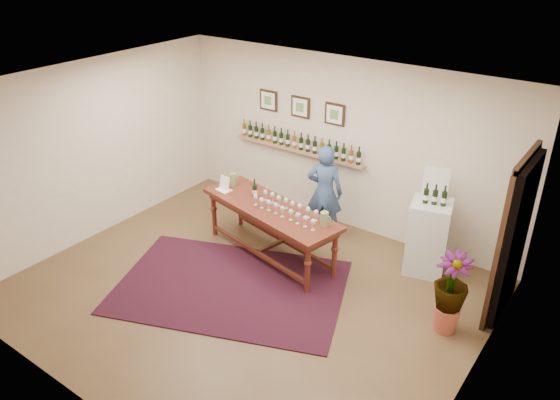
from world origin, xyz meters
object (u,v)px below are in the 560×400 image
Objects in this scene: potted_plant at (450,293)px; display_pedestal at (428,237)px; tasting_table at (270,214)px; person at (325,192)px.

display_pedestal is at bearing 123.49° from potted_plant.
display_pedestal is 1.16× the size of potted_plant.
person is at bearing 82.72° from tasting_table.
display_pedestal is (2.06, 1.00, -0.16)m from tasting_table.
potted_plant is (2.80, -0.12, -0.15)m from tasting_table.
display_pedestal is at bearing 37.75° from tasting_table.
tasting_table is at bearing 177.64° from potted_plant.
tasting_table is 1.04m from person.
tasting_table is 2.58× the size of potted_plant.
potted_plant is at bearing 138.49° from person.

